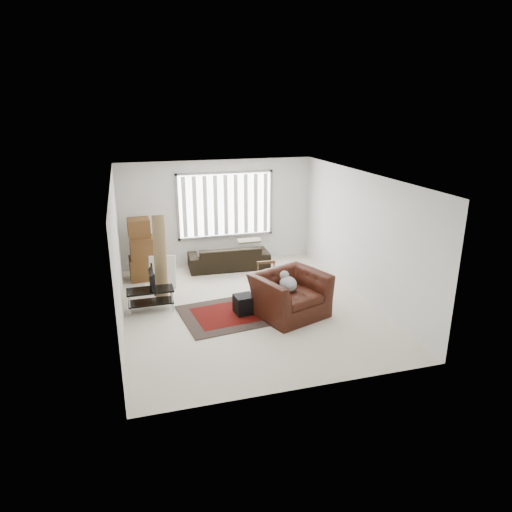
{
  "coord_description": "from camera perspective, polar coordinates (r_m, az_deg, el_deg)",
  "views": [
    {
      "loc": [
        -2.26,
        -8.38,
        3.99
      ],
      "look_at": [
        0.21,
        0.16,
        1.05
      ],
      "focal_mm": 32.0,
      "sensor_mm": 36.0,
      "label": 1
    }
  ],
  "objects": [
    {
      "name": "room",
      "position": [
        9.44,
        -1.62,
        4.64
      ],
      "size": [
        6.0,
        6.02,
        2.71
      ],
      "color": "beige",
      "rests_on": "ground"
    },
    {
      "name": "persian_rug",
      "position": [
        9.31,
        -1.9,
        -7.0
      ],
      "size": [
        2.53,
        1.85,
        0.02
      ],
      "color": "black",
      "rests_on": "ground"
    },
    {
      "name": "tv_stand",
      "position": [
        9.5,
        -13.06,
        -4.81
      ],
      "size": [
        0.93,
        0.42,
        0.47
      ],
      "color": "black",
      "rests_on": "ground"
    },
    {
      "name": "tv",
      "position": [
        9.38,
        -13.21,
        -2.86
      ],
      "size": [
        0.1,
        0.75,
        0.43
      ],
      "primitive_type": "imported",
      "rotation": [
        0.0,
        0.0,
        1.57
      ],
      "color": "black",
      "rests_on": "tv_stand"
    },
    {
      "name": "subwoofer",
      "position": [
        9.18,
        -1.5,
        -6.03
      ],
      "size": [
        0.41,
        0.41,
        0.37
      ],
      "primitive_type": "cube",
      "rotation": [
        0.0,
        0.0,
        0.1
      ],
      "color": "black",
      "rests_on": "persian_rug"
    },
    {
      "name": "moving_boxes",
      "position": [
        11.15,
        -14.11,
        0.55
      ],
      "size": [
        0.63,
        0.58,
        1.49
      ],
      "color": "brown",
      "rests_on": "ground"
    },
    {
      "name": "white_flatpack",
      "position": [
        10.62,
        -11.58,
        -1.97
      ],
      "size": [
        0.62,
        0.34,
        0.75
      ],
      "primitive_type": "cube",
      "rotation": [
        -0.2,
        0.0,
        -0.18
      ],
      "color": "silver",
      "rests_on": "ground"
    },
    {
      "name": "rolled_rug",
      "position": [
        9.97,
        -11.89,
        -0.15
      ],
      "size": [
        0.36,
        0.75,
        1.8
      ],
      "primitive_type": "cylinder",
      "rotation": [
        -0.26,
        0.0,
        -0.12
      ],
      "color": "brown",
      "rests_on": "ground"
    },
    {
      "name": "sofa",
      "position": [
        11.66,
        -3.43,
        0.3
      ],
      "size": [
        2.07,
        0.97,
        0.78
      ],
      "primitive_type": "imported",
      "rotation": [
        0.0,
        0.0,
        3.1
      ],
      "color": "black",
      "rests_on": "ground"
    },
    {
      "name": "side_chair",
      "position": [
        9.82,
        1.46,
        -2.88
      ],
      "size": [
        0.46,
        0.46,
        0.79
      ],
      "rotation": [
        0.0,
        0.0,
        -0.09
      ],
      "color": "#8E765D",
      "rests_on": "ground"
    },
    {
      "name": "armchair",
      "position": [
        9.04,
        4.27,
        -4.49
      ],
      "size": [
        1.64,
        1.54,
        0.98
      ],
      "rotation": [
        0.0,
        0.0,
        0.34
      ],
      "color": "#33120A",
      "rests_on": "ground"
    }
  ]
}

